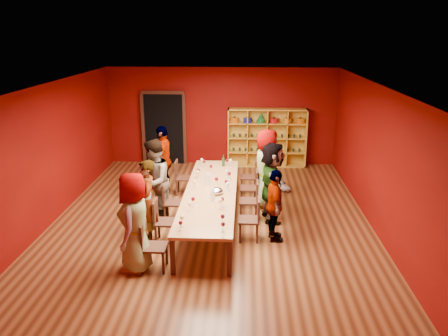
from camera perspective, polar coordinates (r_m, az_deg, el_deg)
The scene contains 45 objects.
room_shell at distance 9.23m, azimuth -1.81°, elevation 1.38°, with size 7.10×9.10×3.04m.
tasting_table at distance 9.48m, azimuth -1.76°, elevation -3.27°, with size 1.10×4.50×0.75m.
doorway at distance 13.82m, azimuth -7.80°, elevation 5.15°, with size 1.40×0.17×2.30m.
shelving_unit at distance 13.52m, azimuth 5.61°, elevation 4.34°, with size 2.40×0.40×1.80m.
chair_person_left_0 at distance 7.89m, azimuth -9.62°, elevation -9.71°, with size 0.42×0.42×0.89m.
person_left_0 at distance 7.77m, azimuth -11.60°, elevation -6.97°, with size 0.88×0.48×1.80m, color #141737.
chair_person_left_1 at distance 8.81m, azimuth -8.20°, elevation -6.60°, with size 0.42×0.42×0.89m.
person_left_1 at distance 8.72m, azimuth -10.07°, elevation -4.40°, with size 0.62×0.45×1.70m, color #D79091.
chair_person_left_2 at distance 9.72m, azimuth -7.09°, elevation -4.15°, with size 0.42×0.42×0.89m.
person_left_2 at distance 9.63m, azimuth -9.14°, elevation -1.71°, with size 0.90×0.49×1.85m, color #536FAC.
chair_person_left_4 at distance 11.26m, azimuth -5.68°, elevation -1.00°, with size 0.42×0.42×0.89m.
person_left_4 at distance 11.21m, azimuth -7.91°, elevation 1.00°, with size 1.05×0.48×1.80m, color beige.
chair_person_right_1 at distance 8.82m, azimuth 3.79°, elevation -6.40°, with size 0.42×0.42×0.89m.
person_right_1 at distance 8.74m, azimuth 6.64°, elevation -4.93°, with size 0.88×0.40×1.49m, color #535358.
chair_person_right_2 at distance 9.74m, azimuth 3.71°, elevation -4.00°, with size 0.42×0.42×0.89m.
person_right_2 at distance 9.62m, azimuth 6.30°, elevation -1.82°, with size 1.66×0.48×1.79m, color #567DB1.
chair_person_right_3 at distance 10.52m, azimuth 3.66°, elevation -2.33°, with size 0.42×0.42×0.89m.
person_right_3 at distance 10.38m, azimuth 5.54°, elevation -0.04°, with size 0.92×0.50×1.88m, color #131835.
chair_person_right_4 at distance 11.30m, azimuth 3.61°, elevation -0.89°, with size 0.42×0.42×0.89m.
person_right_4 at distance 11.21m, azimuth 5.41°, elevation 0.70°, with size 0.60×0.44×1.66m, color #15163A.
wine_glass_0 at distance 9.38m, azimuth 0.48°, elevation -2.19°, with size 0.08×0.08×0.21m.
wine_glass_1 at distance 11.11m, azimuth 0.40°, elevation 0.94°, with size 0.08×0.08×0.19m.
wine_glass_2 at distance 11.03m, azimuth -2.62°, elevation 0.82°, with size 0.08×0.08×0.19m.
wine_glass_3 at distance 7.81m, azimuth -5.51°, elevation -6.50°, with size 0.09×0.09×0.21m.
wine_glass_4 at distance 8.58m, azimuth -0.25°, elevation -4.15°, with size 0.08×0.08×0.21m.
wine_glass_5 at distance 7.66m, azimuth -5.69°, elevation -7.19°, with size 0.07×0.07×0.18m.
wine_glass_6 at distance 8.64m, azimuth -4.06°, elevation -4.11°, with size 0.08×0.08×0.19m.
wine_glass_7 at distance 7.83m, azimuth -0.18°, elevation -6.41°, with size 0.08×0.08×0.20m.
wine_glass_8 at distance 11.06m, azimuth 0.86°, elevation 0.93°, with size 0.08×0.08×0.21m.
wine_glass_9 at distance 10.64m, azimuth -1.72°, elevation 0.16°, with size 0.07×0.07×0.19m.
wine_glass_10 at distance 10.27m, azimuth -3.37°, elevation -0.39°, with size 0.09×0.09×0.22m.
wine_glass_11 at distance 8.50m, azimuth -0.50°, elevation -4.35°, with size 0.08×0.08×0.21m.
wine_glass_12 at distance 8.44m, azimuth -4.53°, elevation -4.73°, with size 0.07×0.07×0.18m.
wine_glass_13 at distance 10.07m, azimuth 0.69°, elevation -0.77°, with size 0.08×0.08×0.21m.
wine_glass_14 at distance 9.70m, azimuth -0.98°, elevation -1.49°, with size 0.09×0.09×0.21m.
wine_glass_15 at distance 10.18m, azimuth -3.43°, elevation -0.61°, with size 0.08×0.08×0.20m.
wine_glass_16 at distance 9.55m, azimuth 0.29°, elevation -1.84°, with size 0.08×0.08×0.20m.
wine_glass_17 at distance 10.31m, azimuth 0.38°, elevation -0.45°, with size 0.07×0.07×0.18m.
wine_glass_18 at distance 7.57m, azimuth -0.13°, elevation -7.41°, with size 0.07×0.07×0.18m.
wine_glass_19 at distance 9.59m, azimuth -3.86°, elevation -1.87°, with size 0.08×0.08×0.19m.
wine_glass_20 at distance 11.19m, azimuth -2.93°, elevation 1.03°, with size 0.07×0.07×0.18m.
spittoon_bowl at distance 9.26m, azimuth -0.96°, elevation -3.02°, with size 0.28×0.28×0.15m, color #AFB1B6.
carafe_a at distance 9.84m, azimuth -2.14°, elevation -1.41°, with size 0.12×0.12×0.27m.
carafe_b at distance 8.94m, azimuth -1.48°, elevation -3.49°, with size 0.10×0.10×0.25m.
wine_bottle at distance 11.09m, azimuth -0.08°, elevation 0.80°, with size 0.08×0.08×0.30m.
Camera 1 is at (0.73, -8.82, 4.10)m, focal length 35.00 mm.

